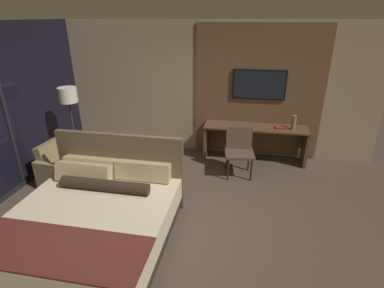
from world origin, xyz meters
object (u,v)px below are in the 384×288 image
object	(u,v)px
tv	(259,85)
vase_tall	(294,122)
bed	(93,220)
floor_lamp	(69,102)
desk	(255,136)
book	(281,128)
armchair_by_window	(66,169)
desk_chair	(239,147)

from	to	relation	value
tv	vase_tall	xyz separation A→B (m)	(0.73, -0.28, -0.67)
bed	vase_tall	size ratio (longest dim) A/B	7.63
floor_lamp	desk	bearing A→B (deg)	16.68
tv	book	distance (m)	0.98
desk	armchair_by_window	size ratio (longest dim) A/B	2.49
tv	book	world-z (taller)	tv
floor_lamp	vase_tall	world-z (taller)	floor_lamp
tv	armchair_by_window	distance (m)	4.09
tv	book	bearing A→B (deg)	-28.73
desk	book	world-z (taller)	book
desk_chair	floor_lamp	distance (m)	3.33
bed	desk_chair	bearing A→B (deg)	51.57
desk	vase_tall	size ratio (longest dim) A/B	7.41
desk	bed	bearing A→B (deg)	-125.42
desk_chair	floor_lamp	size ratio (longest dim) A/B	0.55
armchair_by_window	tv	bearing A→B (deg)	-57.45
floor_lamp	vase_tall	bearing A→B (deg)	13.06
desk	desk_chair	world-z (taller)	desk_chair
tv	desk_chair	xyz separation A→B (m)	(-0.30, -0.90, -1.02)
desk	book	xyz separation A→B (m)	(0.50, -0.06, 0.25)
tv	book	size ratio (longest dim) A/B	4.81
bed	tv	size ratio (longest dim) A/B	2.02
bed	armchair_by_window	world-z (taller)	bed
tv	armchair_by_window	bearing A→B (deg)	-151.64
armchair_by_window	vase_tall	distance (m)	4.47
desk	vase_tall	distance (m)	0.82
bed	book	xyz separation A→B (m)	(2.64, 2.95, 0.44)
desk_chair	armchair_by_window	size ratio (longest dim) A/B	1.07
bed	armchair_by_window	xyz separation A→B (m)	(-1.27, 1.38, -0.07)
floor_lamp	book	bearing A→B (deg)	13.92
desk	tv	xyz separation A→B (m)	(0.00, 0.22, 1.04)
bed	tv	xyz separation A→B (m)	(2.14, 3.22, 1.24)
bed	floor_lamp	size ratio (longest dim) A/B	1.32
floor_lamp	desk_chair	bearing A→B (deg)	6.44
book	vase_tall	bearing A→B (deg)	-2.40
desk_chair	tv	bearing A→B (deg)	64.31
armchair_by_window	book	xyz separation A→B (m)	(3.91, 1.57, 0.52)
bed	book	bearing A→B (deg)	48.20
desk	floor_lamp	xyz separation A→B (m)	(-3.50, -1.05, 0.85)
desk	vase_tall	xyz separation A→B (m)	(0.73, -0.07, 0.37)
floor_lamp	tv	bearing A→B (deg)	19.85
tv	floor_lamp	distance (m)	3.73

